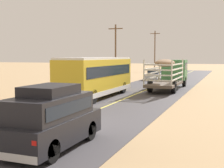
# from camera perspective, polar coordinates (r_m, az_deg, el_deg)

# --- Properties ---
(ground_plane) EXTENTS (240.00, 240.00, 0.00)m
(ground_plane) POSITION_cam_1_polar(r_m,az_deg,el_deg) (15.76, -8.46, -7.12)
(ground_plane) COLOR tan
(road_surface) EXTENTS (8.00, 120.00, 0.02)m
(road_surface) POSITION_cam_1_polar(r_m,az_deg,el_deg) (15.76, -8.46, -7.08)
(road_surface) COLOR #423F44
(road_surface) RESTS_ON ground
(road_centre_line) EXTENTS (0.16, 117.60, 0.00)m
(road_centre_line) POSITION_cam_1_polar(r_m,az_deg,el_deg) (15.76, -8.46, -7.04)
(road_centre_line) COLOR #D8CC4C
(road_centre_line) RESTS_ON road_surface
(suv_near) EXTENTS (1.90, 4.62, 2.29)m
(suv_near) POSITION_cam_1_polar(r_m,az_deg,el_deg) (11.36, -11.22, -6.05)
(suv_near) COLOR black
(suv_near) RESTS_ON road_surface
(livestock_truck) EXTENTS (2.53, 9.70, 3.02)m
(livestock_truck) POSITION_cam_1_polar(r_m,az_deg,el_deg) (32.60, 10.83, 2.37)
(livestock_truck) COLOR #3F7F4C
(livestock_truck) RESTS_ON road_surface
(bus) EXTENTS (2.54, 10.00, 3.21)m
(bus) POSITION_cam_1_polar(r_m,az_deg,el_deg) (24.91, -2.78, 1.51)
(bus) COLOR gold
(bus) RESTS_ON road_surface
(car_far) EXTENTS (1.80, 4.40, 1.46)m
(car_far) POSITION_cam_1_polar(r_m,az_deg,el_deg) (44.29, 7.83, 1.71)
(car_far) COLOR silver
(car_far) RESTS_ON road_surface
(power_pole_mid) EXTENTS (2.20, 0.24, 7.94)m
(power_pole_mid) POSITION_cam_1_polar(r_m,az_deg,el_deg) (45.94, 0.66, 6.34)
(power_pole_mid) COLOR brown
(power_pole_mid) RESTS_ON ground
(power_pole_far) EXTENTS (2.20, 0.24, 8.95)m
(power_pole_far) POSITION_cam_1_polar(r_m,az_deg,el_deg) (70.56, 7.91, 6.31)
(power_pole_far) COLOR brown
(power_pole_far) RESTS_ON ground
(boulder_near_shoulder) EXTENTS (0.79, 0.83, 0.44)m
(boulder_near_shoulder) POSITION_cam_1_polar(r_m,az_deg,el_deg) (46.94, -4.11, 1.37)
(boulder_near_shoulder) COLOR #84705B
(boulder_near_shoulder) RESTS_ON ground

